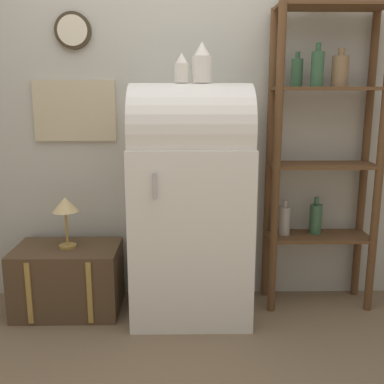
# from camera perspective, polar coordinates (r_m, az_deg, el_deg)

# --- Properties ---
(ground_plane) EXTENTS (12.00, 12.00, 0.00)m
(ground_plane) POSITION_cam_1_polar(r_m,az_deg,el_deg) (2.78, -0.07, -17.37)
(ground_plane) COLOR #7A664C
(wall_back) EXTENTS (7.00, 0.09, 2.70)m
(wall_back) POSITION_cam_1_polar(r_m,az_deg,el_deg) (2.99, -0.34, 11.82)
(wall_back) COLOR #B7B7AD
(wall_back) RESTS_ON ground_plane
(refrigerator) EXTENTS (0.72, 0.61, 1.44)m
(refrigerator) POSITION_cam_1_polar(r_m,az_deg,el_deg) (2.75, -0.15, -1.05)
(refrigerator) COLOR white
(refrigerator) RESTS_ON ground_plane
(suitcase_trunk) EXTENTS (0.66, 0.43, 0.43)m
(suitcase_trunk) POSITION_cam_1_polar(r_m,az_deg,el_deg) (3.05, -15.42, -10.58)
(suitcase_trunk) COLOR brown
(suitcase_trunk) RESTS_ON ground_plane
(shelf_unit) EXTENTS (0.68, 0.28, 1.89)m
(shelf_unit) POSITION_cam_1_polar(r_m,az_deg,el_deg) (2.95, 16.19, 5.74)
(shelf_unit) COLOR brown
(shelf_unit) RESTS_ON ground_plane
(vase_left) EXTENTS (0.08, 0.08, 0.17)m
(vase_left) POSITION_cam_1_polar(r_m,az_deg,el_deg) (2.68, -1.34, 15.36)
(vase_left) COLOR white
(vase_left) RESTS_ON refrigerator
(vase_center) EXTENTS (0.11, 0.11, 0.23)m
(vase_center) POSITION_cam_1_polar(r_m,az_deg,el_deg) (2.69, 1.28, 15.97)
(vase_center) COLOR white
(vase_center) RESTS_ON refrigerator
(desk_lamp) EXTENTS (0.16, 0.16, 0.32)m
(desk_lamp) POSITION_cam_1_polar(r_m,az_deg,el_deg) (2.90, -15.78, -1.98)
(desk_lamp) COLOR #AD8942
(desk_lamp) RESTS_ON suitcase_trunk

